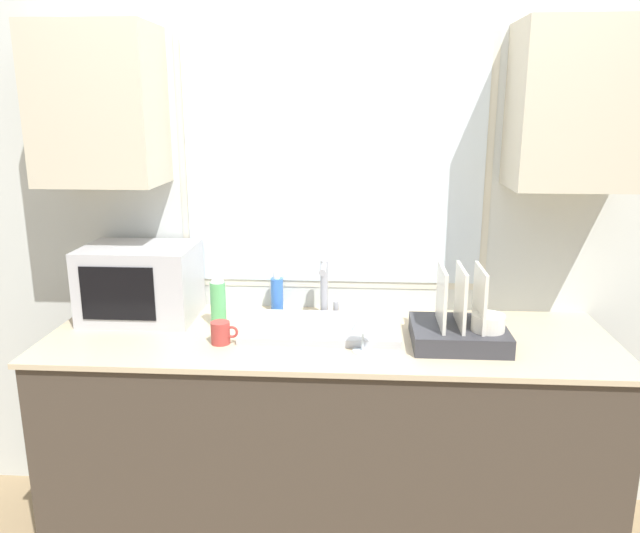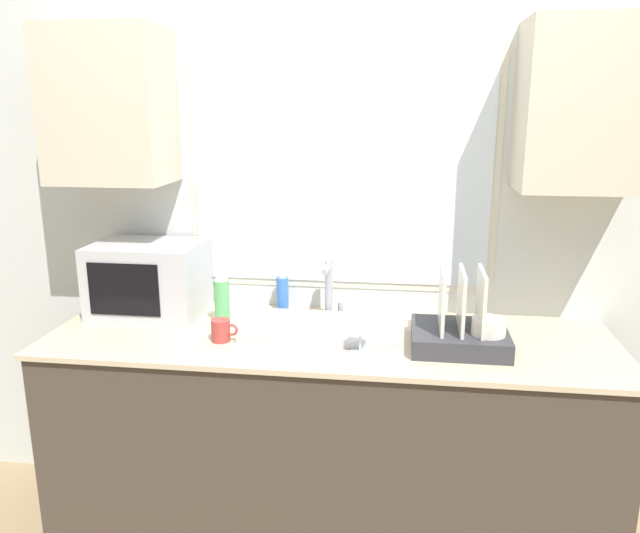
# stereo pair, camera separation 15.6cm
# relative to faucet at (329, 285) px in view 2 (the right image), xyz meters

# --- Properties ---
(countertop) EXTENTS (2.16, 0.71, 0.90)m
(countertop) POSITION_rel_faucet_xyz_m (0.03, -0.22, -0.59)
(countertop) COLOR #42382D
(countertop) RESTS_ON ground_plane
(wall_back) EXTENTS (6.00, 0.38, 2.60)m
(wall_back) POSITION_rel_faucet_xyz_m (0.03, 0.12, 0.34)
(wall_back) COLOR silver
(wall_back) RESTS_ON ground_plane
(sink_basin) EXTENTS (0.60, 0.34, 0.03)m
(sink_basin) POSITION_rel_faucet_xyz_m (-0.00, -0.18, -0.12)
(sink_basin) COLOR #B2B2B7
(sink_basin) RESTS_ON countertop
(faucet) EXTENTS (0.08, 0.15, 0.24)m
(faucet) POSITION_rel_faucet_xyz_m (0.00, 0.00, 0.00)
(faucet) COLOR #99999E
(faucet) RESTS_ON countertop
(microwave) EXTENTS (0.45, 0.33, 0.30)m
(microwave) POSITION_rel_faucet_xyz_m (-0.76, -0.06, 0.02)
(microwave) COLOR #B2B2B7
(microwave) RESTS_ON countertop
(dish_rack) EXTENTS (0.34, 0.31, 0.29)m
(dish_rack) POSITION_rel_faucet_xyz_m (0.52, -0.28, -0.07)
(dish_rack) COLOR #333338
(dish_rack) RESTS_ON countertop
(spray_bottle) EXTENTS (0.06, 0.06, 0.24)m
(spray_bottle) POSITION_rel_faucet_xyz_m (-0.42, -0.14, -0.02)
(spray_bottle) COLOR #59B266
(spray_bottle) RESTS_ON countertop
(soap_bottle) EXTENTS (0.05, 0.05, 0.18)m
(soap_bottle) POSITION_rel_faucet_xyz_m (-0.21, 0.05, -0.06)
(soap_bottle) COLOR blue
(soap_bottle) RESTS_ON countertop
(mug_near_sink) EXTENTS (0.10, 0.07, 0.08)m
(mug_near_sink) POSITION_rel_faucet_xyz_m (-0.37, -0.33, -0.09)
(mug_near_sink) COLOR #A53833
(mug_near_sink) RESTS_ON countertop
(wine_glass) EXTENTS (0.08, 0.08, 0.15)m
(wine_glass) POSITION_rel_faucet_xyz_m (0.16, -0.37, -0.02)
(wine_glass) COLOR silver
(wine_glass) RESTS_ON countertop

